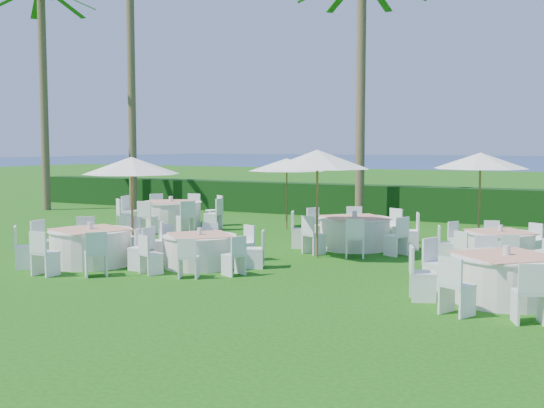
{
  "coord_description": "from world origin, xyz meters",
  "views": [
    {
      "loc": [
        6.9,
        -11.95,
        2.69
      ],
      "look_at": [
        -0.4,
        2.19,
        1.3
      ],
      "focal_mm": 45.0,
      "sensor_mm": 36.0,
      "label": 1
    }
  ],
  "objects_px": {
    "banquet_table_a": "(91,246)",
    "banquet_table_c": "(506,277)",
    "banquet_table_f": "(500,246)",
    "banquet_table_e": "(354,232)",
    "banquet_table_d": "(171,214)",
    "umbrella_d": "(480,161)",
    "banquet_table_b": "(200,250)",
    "umbrella_c": "(287,165)",
    "umbrella_a": "(131,166)",
    "umbrella_b": "(317,159)"
  },
  "relations": [
    {
      "from": "banquet_table_a",
      "to": "banquet_table_b",
      "type": "bearing_deg",
      "value": 20.79
    },
    {
      "from": "umbrella_c",
      "to": "umbrella_d",
      "type": "relative_size",
      "value": 1.01
    },
    {
      "from": "banquet_table_b",
      "to": "banquet_table_d",
      "type": "bearing_deg",
      "value": 130.66
    },
    {
      "from": "banquet_table_f",
      "to": "umbrella_d",
      "type": "bearing_deg",
      "value": 110.2
    },
    {
      "from": "banquet_table_b",
      "to": "banquet_table_e",
      "type": "relative_size",
      "value": 0.86
    },
    {
      "from": "banquet_table_f",
      "to": "umbrella_b",
      "type": "bearing_deg",
      "value": -161.2
    },
    {
      "from": "banquet_table_d",
      "to": "umbrella_b",
      "type": "xyz_separation_m",
      "value": [
        6.49,
        -3.12,
        1.89
      ]
    },
    {
      "from": "banquet_table_a",
      "to": "banquet_table_b",
      "type": "relative_size",
      "value": 1.16
    },
    {
      "from": "banquet_table_a",
      "to": "banquet_table_f",
      "type": "bearing_deg",
      "value": 29.7
    },
    {
      "from": "banquet_table_a",
      "to": "umbrella_b",
      "type": "bearing_deg",
      "value": 38.45
    },
    {
      "from": "banquet_table_e",
      "to": "umbrella_c",
      "type": "bearing_deg",
      "value": 139.52
    },
    {
      "from": "banquet_table_e",
      "to": "banquet_table_d",
      "type": "bearing_deg",
      "value": 168.33
    },
    {
      "from": "banquet_table_a",
      "to": "umbrella_d",
      "type": "xyz_separation_m",
      "value": [
        7.13,
        7.21,
        1.83
      ]
    },
    {
      "from": "banquet_table_f",
      "to": "banquet_table_e",
      "type": "bearing_deg",
      "value": 174.44
    },
    {
      "from": "banquet_table_e",
      "to": "banquet_table_b",
      "type": "bearing_deg",
      "value": -117.03
    },
    {
      "from": "banquet_table_a",
      "to": "banquet_table_c",
      "type": "relative_size",
      "value": 1.02
    },
    {
      "from": "banquet_table_a",
      "to": "banquet_table_e",
      "type": "distance_m",
      "value": 6.64
    },
    {
      "from": "banquet_table_a",
      "to": "banquet_table_b",
      "type": "height_order",
      "value": "banquet_table_a"
    },
    {
      "from": "banquet_table_f",
      "to": "banquet_table_c",
      "type": "bearing_deg",
      "value": -79.85
    },
    {
      "from": "banquet_table_a",
      "to": "banquet_table_c",
      "type": "bearing_deg",
      "value": 3.12
    },
    {
      "from": "umbrella_b",
      "to": "umbrella_d",
      "type": "relative_size",
      "value": 1.03
    },
    {
      "from": "banquet_table_a",
      "to": "umbrella_b",
      "type": "height_order",
      "value": "umbrella_b"
    },
    {
      "from": "umbrella_c",
      "to": "umbrella_a",
      "type": "bearing_deg",
      "value": -99.52
    },
    {
      "from": "banquet_table_f",
      "to": "umbrella_c",
      "type": "bearing_deg",
      "value": 155.36
    },
    {
      "from": "banquet_table_e",
      "to": "umbrella_c",
      "type": "xyz_separation_m",
      "value": [
        -3.36,
        2.87,
        1.62
      ]
    },
    {
      "from": "banquet_table_b",
      "to": "banquet_table_f",
      "type": "relative_size",
      "value": 1.0
    },
    {
      "from": "banquet_table_c",
      "to": "umbrella_a",
      "type": "bearing_deg",
      "value": 173.51
    },
    {
      "from": "banquet_table_f",
      "to": "umbrella_d",
      "type": "relative_size",
      "value": 1.1
    },
    {
      "from": "umbrella_a",
      "to": "umbrella_b",
      "type": "distance_m",
      "value": 4.48
    },
    {
      "from": "umbrella_d",
      "to": "umbrella_a",
      "type": "bearing_deg",
      "value": -141.31
    },
    {
      "from": "banquet_table_e",
      "to": "umbrella_a",
      "type": "bearing_deg",
      "value": -141.82
    },
    {
      "from": "banquet_table_a",
      "to": "banquet_table_c",
      "type": "distance_m",
      "value": 8.84
    },
    {
      "from": "banquet_table_b",
      "to": "umbrella_b",
      "type": "bearing_deg",
      "value": 53.23
    },
    {
      "from": "banquet_table_a",
      "to": "banquet_table_e",
      "type": "height_order",
      "value": "banquet_table_e"
    },
    {
      "from": "umbrella_c",
      "to": "banquet_table_c",
      "type": "bearing_deg",
      "value": -43.41
    },
    {
      "from": "umbrella_b",
      "to": "umbrella_c",
      "type": "xyz_separation_m",
      "value": [
        -3.05,
        4.58,
        -0.29
      ]
    },
    {
      "from": "banquet_table_d",
      "to": "umbrella_a",
      "type": "xyz_separation_m",
      "value": [
        2.37,
        -4.89,
        1.73
      ]
    },
    {
      "from": "banquet_table_c",
      "to": "umbrella_c",
      "type": "relative_size",
      "value": 1.25
    },
    {
      "from": "banquet_table_e",
      "to": "umbrella_d",
      "type": "height_order",
      "value": "umbrella_d"
    },
    {
      "from": "banquet_table_a",
      "to": "banquet_table_b",
      "type": "xyz_separation_m",
      "value": [
        2.33,
        0.88,
        -0.05
      ]
    },
    {
      "from": "banquet_table_a",
      "to": "umbrella_c",
      "type": "distance_m",
      "value": 8.07
    },
    {
      "from": "banquet_table_f",
      "to": "umbrella_a",
      "type": "relative_size",
      "value": 1.15
    },
    {
      "from": "banquet_table_c",
      "to": "banquet_table_f",
      "type": "height_order",
      "value": "banquet_table_c"
    },
    {
      "from": "banquet_table_e",
      "to": "banquet_table_f",
      "type": "bearing_deg",
      "value": -5.56
    },
    {
      "from": "banquet_table_c",
      "to": "banquet_table_e",
      "type": "height_order",
      "value": "banquet_table_e"
    },
    {
      "from": "banquet_table_d",
      "to": "umbrella_d",
      "type": "bearing_deg",
      "value": 5.03
    },
    {
      "from": "banquet_table_e",
      "to": "umbrella_b",
      "type": "relative_size",
      "value": 1.25
    },
    {
      "from": "umbrella_c",
      "to": "umbrella_d",
      "type": "height_order",
      "value": "umbrella_d"
    },
    {
      "from": "umbrella_b",
      "to": "umbrella_c",
      "type": "height_order",
      "value": "umbrella_b"
    },
    {
      "from": "banquet_table_c",
      "to": "banquet_table_d",
      "type": "bearing_deg",
      "value": 152.28
    }
  ]
}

